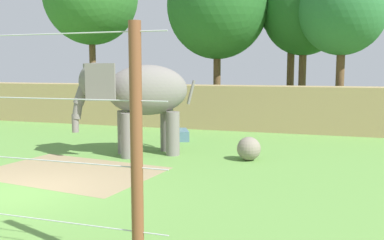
% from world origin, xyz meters
% --- Properties ---
extents(ground_plane, '(120.00, 120.00, 0.00)m').
position_xyz_m(ground_plane, '(0.00, 0.00, 0.00)').
color(ground_plane, '#609342').
extents(dirt_patch, '(5.60, 4.21, 0.01)m').
position_xyz_m(dirt_patch, '(-0.02, 2.32, 0.00)').
color(dirt_patch, '#937F5B').
rests_on(dirt_patch, ground).
extents(embankment_wall, '(36.00, 1.80, 2.28)m').
position_xyz_m(embankment_wall, '(0.00, 13.12, 1.14)').
color(embankment_wall, tan).
rests_on(embankment_wall, ground).
extents(elephant, '(4.01, 3.42, 3.35)m').
position_xyz_m(elephant, '(0.86, 5.33, 2.22)').
color(elephant, slate).
rests_on(elephant, ground).
extents(enrichment_ball, '(0.82, 0.82, 0.82)m').
position_xyz_m(enrichment_ball, '(4.87, 5.61, 0.41)').
color(enrichment_ball, gray).
rests_on(enrichment_ball, ground).
extents(feed_trough, '(1.04, 1.48, 0.44)m').
position_xyz_m(feed_trough, '(1.26, 8.99, 0.22)').
color(feed_trough, slate).
rests_on(feed_trough, ground).
extents(tree_far_left, '(4.56, 4.56, 8.65)m').
position_xyz_m(tree_far_left, '(7.98, 15.48, 6.22)').
color(tree_far_left, brown).
rests_on(tree_far_left, ground).
extents(tree_left_of_centre, '(4.83, 4.83, 9.01)m').
position_xyz_m(tree_left_of_centre, '(5.90, 17.42, 6.44)').
color(tree_left_of_centre, brown).
rests_on(tree_left_of_centre, ground).
extents(tree_behind_wall, '(6.03, 6.03, 10.08)m').
position_xyz_m(tree_behind_wall, '(0.92, 16.41, 6.89)').
color(tree_behind_wall, brown).
rests_on(tree_behind_wall, ground).
extents(tree_right_of_centre, '(4.26, 4.26, 9.28)m').
position_xyz_m(tree_right_of_centre, '(5.16, 18.09, 6.99)').
color(tree_right_of_centre, brown).
rests_on(tree_right_of_centre, ground).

